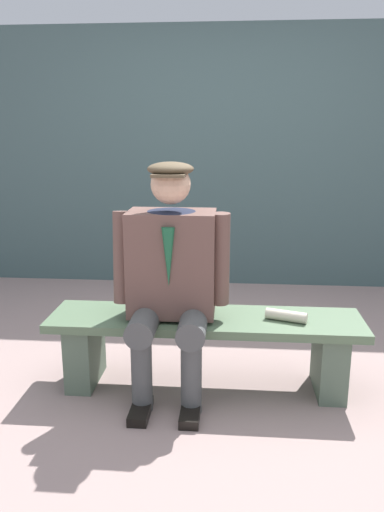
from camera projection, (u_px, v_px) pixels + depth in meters
ground_plane at (205, 385)px, 2.93m from camera, size 30.00×30.00×0.00m
bench at (205, 339)px, 2.86m from camera, size 1.76×0.42×0.43m
seated_man at (171, 272)px, 2.72m from camera, size 0.64×0.60×1.29m
rolled_magazine at (286, 316)px, 2.76m from camera, size 0.23×0.13×0.06m
stadium_wall at (219, 159)px, 4.70m from camera, size 12.00×0.24×2.34m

